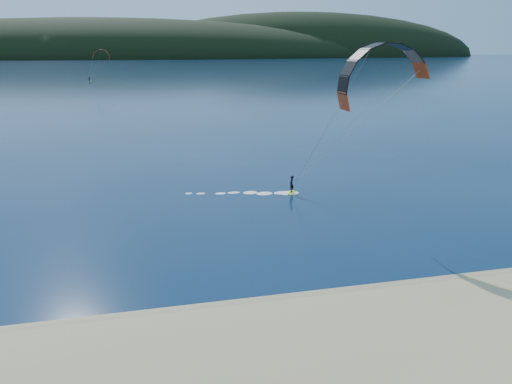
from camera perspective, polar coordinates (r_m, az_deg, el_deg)
ground at (r=22.19m, az=-3.32°, el=-20.79°), size 1800.00×1800.00×0.00m
wet_sand at (r=25.83m, az=-5.02°, el=-14.66°), size 220.00×2.50×0.10m
headland at (r=762.73m, az=-12.92°, el=15.69°), size 1200.00×310.00×140.00m
kitesurfer_near at (r=41.18m, az=14.57°, el=11.55°), size 20.80×8.69×13.75m
kitesurfer_far at (r=214.60m, az=-18.34°, el=15.18°), size 10.19×4.94×11.85m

